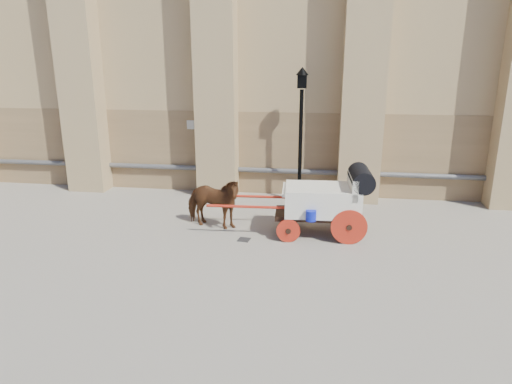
# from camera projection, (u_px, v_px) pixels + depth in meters

# --- Properties ---
(ground) EXTENTS (90.00, 90.00, 0.00)m
(ground) POSITION_uv_depth(u_px,v_px,m) (225.00, 231.00, 13.31)
(ground) COLOR gray
(ground) RESTS_ON ground
(horse) EXTENTS (1.99, 1.24, 1.56)m
(horse) POSITION_uv_depth(u_px,v_px,m) (213.00, 202.00, 13.34)
(horse) COLOR brown
(horse) RESTS_ON ground
(carriage) EXTENTS (4.59, 1.68, 1.98)m
(carriage) POSITION_uv_depth(u_px,v_px,m) (328.00, 199.00, 12.74)
(carriage) COLOR black
(carriage) RESTS_ON ground
(street_lamp) EXTENTS (0.43, 0.43, 4.57)m
(street_lamp) POSITION_uv_depth(u_px,v_px,m) (301.00, 132.00, 15.36)
(street_lamp) COLOR black
(street_lamp) RESTS_ON ground
(drain_grate_near) EXTENTS (0.36, 0.36, 0.01)m
(drain_grate_near) POSITION_uv_depth(u_px,v_px,m) (244.00, 240.00, 12.63)
(drain_grate_near) COLOR black
(drain_grate_near) RESTS_ON ground
(drain_grate_far) EXTENTS (0.32, 0.32, 0.01)m
(drain_grate_far) POSITION_uv_depth(u_px,v_px,m) (355.00, 225.00, 13.71)
(drain_grate_far) COLOR black
(drain_grate_far) RESTS_ON ground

